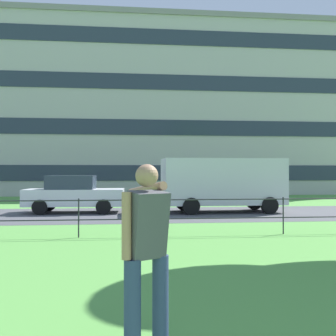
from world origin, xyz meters
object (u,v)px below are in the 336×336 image
Objects in this scene: panel_van_right at (223,182)px; person_thrower at (146,249)px; apartment_building_background at (171,115)px; car_white_far_right at (74,194)px.

person_thrower is at bearing -106.79° from panel_van_right.
apartment_building_background is (-0.03, 18.69, 5.42)m from panel_van_right.
apartment_building_background is (6.14, 18.26, 5.91)m from car_white_far_right.
car_white_far_right is 0.12× the size of apartment_building_background.
panel_van_right is at bearing 73.21° from person_thrower.
apartment_building_background reaches higher than person_thrower.
panel_van_right is (3.94, 13.05, 0.32)m from person_thrower.
person_thrower is at bearing -80.56° from car_white_far_right.
panel_van_right is (6.18, -0.42, 0.49)m from car_white_far_right.
car_white_far_right is (-2.24, 13.48, -0.17)m from person_thrower.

